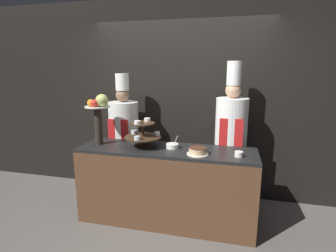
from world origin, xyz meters
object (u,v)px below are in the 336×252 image
at_px(cake_round, 198,151).
at_px(chef_center_left, 231,134).
at_px(fruit_pedestal, 99,111).
at_px(tiered_stand, 143,134).
at_px(chef_left, 124,133).
at_px(cup_white, 239,154).
at_px(serving_bowl_far, 172,146).

relative_size(cake_round, chef_center_left, 0.12).
distance_m(fruit_pedestal, chef_center_left, 1.67).
bearing_deg(cake_round, fruit_pedestal, 175.22).
bearing_deg(tiered_stand, chef_center_left, 25.15).
bearing_deg(chef_left, fruit_pedestal, -101.60).
bearing_deg(chef_left, cup_white, -20.28).
bearing_deg(chef_left, chef_center_left, -0.00).
bearing_deg(tiered_stand, fruit_pedestal, -177.75).
distance_m(cup_white, serving_bowl_far, 0.77).
relative_size(chef_left, chef_center_left, 0.92).
xyz_separation_m(cake_round, serving_bowl_far, (-0.32, 0.16, -0.01)).
bearing_deg(chef_left, cake_round, -28.30).
height_order(fruit_pedestal, chef_center_left, chef_center_left).
height_order(fruit_pedestal, cake_round, fruit_pedestal).
bearing_deg(serving_bowl_far, cup_white, -10.16).
distance_m(serving_bowl_far, chef_left, 0.91).
relative_size(tiered_stand, cake_round, 1.82).
bearing_deg(serving_bowl_far, cake_round, -27.04).
distance_m(fruit_pedestal, cup_white, 1.70).
xyz_separation_m(cake_round, chef_left, (-1.12, 0.60, -0.00)).
bearing_deg(tiered_stand, cup_white, -4.94).
relative_size(cake_round, cup_white, 2.67).
height_order(cake_round, chef_left, chef_left).
relative_size(cake_round, serving_bowl_far, 1.54).
xyz_separation_m(tiered_stand, serving_bowl_far, (0.35, 0.04, -0.14)).
distance_m(serving_bowl_far, chef_center_left, 0.80).
relative_size(tiered_stand, fruit_pedestal, 0.70).
height_order(tiered_stand, chef_center_left, chef_center_left).
distance_m(tiered_stand, cake_round, 0.69).
bearing_deg(cake_round, serving_bowl_far, 152.96).
bearing_deg(cup_white, tiered_stand, 175.06).
distance_m(cup_white, chef_center_left, 0.58).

